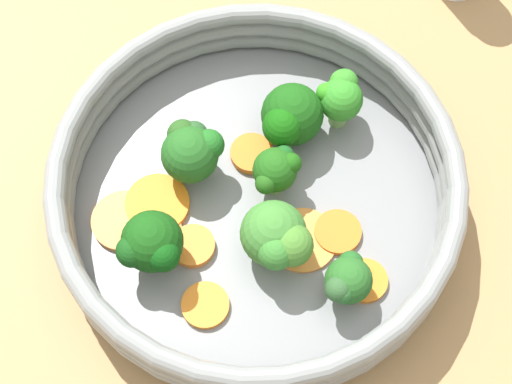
% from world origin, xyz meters
% --- Properties ---
extents(ground_plane, '(4.00, 4.00, 0.00)m').
position_xyz_m(ground_plane, '(0.00, 0.00, 0.00)').
color(ground_plane, '#A17C4D').
extents(skillet, '(0.26, 0.26, 0.02)m').
position_xyz_m(skillet, '(0.00, 0.00, 0.01)').
color(skillet, gray).
rests_on(skillet, ground_plane).
extents(skillet_rim_wall, '(0.28, 0.28, 0.04)m').
position_xyz_m(skillet_rim_wall, '(0.00, 0.00, 0.04)').
color(skillet_rim_wall, gray).
rests_on(skillet_rim_wall, skillet).
extents(skillet_rivet_left, '(0.01, 0.01, 0.01)m').
position_xyz_m(skillet_rivet_left, '(0.02, 0.12, 0.02)').
color(skillet_rivet_left, gray).
rests_on(skillet_rivet_left, skillet).
extents(skillet_rivet_right, '(0.01, 0.01, 0.01)m').
position_xyz_m(skillet_rivet_right, '(-0.04, 0.12, 0.02)').
color(skillet_rivet_right, gray).
rests_on(skillet_rivet_right, skillet).
extents(carrot_slice_0, '(0.04, 0.04, 0.01)m').
position_xyz_m(carrot_slice_0, '(0.01, -0.04, 0.02)').
color(carrot_slice_0, orange).
rests_on(carrot_slice_0, skillet).
extents(carrot_slice_1, '(0.04, 0.04, 0.00)m').
position_xyz_m(carrot_slice_1, '(-0.08, 0.05, 0.02)').
color(carrot_slice_1, orange).
rests_on(carrot_slice_1, skillet).
extents(carrot_slice_2, '(0.04, 0.04, 0.00)m').
position_xyz_m(carrot_slice_2, '(-0.06, 0.02, 0.02)').
color(carrot_slice_2, orange).
rests_on(carrot_slice_2, skillet).
extents(carrot_slice_3, '(0.04, 0.04, 0.00)m').
position_xyz_m(carrot_slice_3, '(0.07, 0.03, 0.02)').
color(carrot_slice_3, orange).
rests_on(carrot_slice_3, skillet).
extents(carrot_slice_4, '(0.05, 0.05, 0.00)m').
position_xyz_m(carrot_slice_4, '(0.09, 0.02, 0.02)').
color(carrot_slice_4, '#F98D40').
rests_on(carrot_slice_4, skillet).
extents(carrot_slice_5, '(0.07, 0.07, 0.00)m').
position_xyz_m(carrot_slice_5, '(-0.03, 0.03, 0.02)').
color(carrot_slice_5, orange).
rests_on(carrot_slice_5, skillet).
extents(carrot_slice_6, '(0.04, 0.04, 0.00)m').
position_xyz_m(carrot_slice_6, '(0.03, 0.08, 0.02)').
color(carrot_slice_6, orange).
rests_on(carrot_slice_6, skillet).
extents(carrot_slice_7, '(0.03, 0.03, 0.01)m').
position_xyz_m(carrot_slice_7, '(0.04, 0.04, 0.02)').
color(carrot_slice_7, orange).
rests_on(carrot_slice_7, skillet).
extents(carrot_slice_8, '(0.06, 0.06, 0.01)m').
position_xyz_m(carrot_slice_8, '(0.07, 0.01, 0.02)').
color(carrot_slice_8, orange).
rests_on(carrot_slice_8, skillet).
extents(broccoli_floret_0, '(0.03, 0.03, 0.04)m').
position_xyz_m(broccoli_floret_0, '(-0.01, -0.01, 0.04)').
color(broccoli_floret_0, '#7FA34F').
rests_on(broccoli_floret_0, skillet).
extents(broccoli_floret_1, '(0.04, 0.04, 0.05)m').
position_xyz_m(broccoli_floret_1, '(0.06, 0.05, 0.05)').
color(broccoli_floret_1, '#688C54').
rests_on(broccoli_floret_1, skillet).
extents(broccoli_floret_2, '(0.03, 0.04, 0.04)m').
position_xyz_m(broccoli_floret_2, '(-0.05, -0.07, 0.04)').
color(broccoli_floret_2, '#83B062').
rests_on(broccoli_floret_2, skillet).
extents(broccoli_floret_3, '(0.04, 0.05, 0.05)m').
position_xyz_m(broccoli_floret_3, '(-0.02, -0.05, 0.04)').
color(broccoli_floret_3, '#86A366').
rests_on(broccoli_floret_3, skillet).
extents(broccoli_floret_4, '(0.05, 0.05, 0.05)m').
position_xyz_m(broccoli_floret_4, '(-0.02, 0.04, 0.04)').
color(broccoli_floret_4, '#71995E').
rests_on(broccoli_floret_4, skillet).
extents(broccoli_floret_5, '(0.03, 0.04, 0.04)m').
position_xyz_m(broccoli_floret_5, '(-0.06, 0.06, 0.04)').
color(broccoli_floret_5, '#7FA35C').
rests_on(broccoli_floret_5, skillet).
extents(broccoli_floret_6, '(0.04, 0.04, 0.05)m').
position_xyz_m(broccoli_floret_6, '(0.04, -0.02, 0.04)').
color(broccoli_floret_6, '#5B9246').
rests_on(broccoli_floret_6, skillet).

